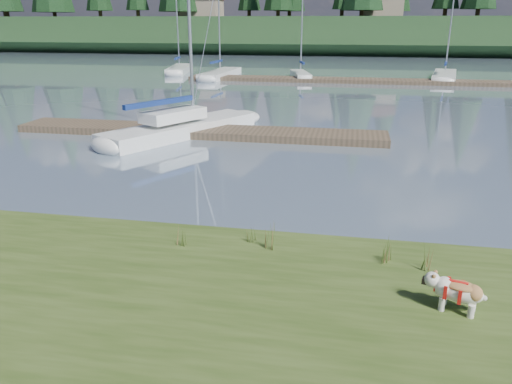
# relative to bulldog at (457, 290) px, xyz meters

# --- Properties ---
(ground) EXTENTS (200.00, 200.00, 0.00)m
(ground) POSITION_rel_bulldog_xyz_m (-4.23, 34.05, -0.70)
(ground) COLOR gray
(ground) RESTS_ON ground
(bank) EXTENTS (60.00, 9.00, 0.35)m
(bank) POSITION_rel_bulldog_xyz_m (-4.23, -1.95, -0.53)
(bank) COLOR #3C4F1E
(bank) RESTS_ON ground
(ridge) EXTENTS (200.00, 20.00, 5.00)m
(ridge) POSITION_rel_bulldog_xyz_m (-4.23, 77.05, 1.80)
(ridge) COLOR #1A3218
(ridge) RESTS_ON ground
(bulldog) EXTENTS (0.95, 0.56, 0.56)m
(bulldog) POSITION_rel_bulldog_xyz_m (0.00, 0.00, 0.00)
(bulldog) COLOR silver
(bulldog) RESTS_ON bank
(sailboat_main) EXTENTS (5.67, 8.35, 12.42)m
(sailboat_main) POSITION_rel_bulldog_xyz_m (-8.56, 13.31, -0.28)
(sailboat_main) COLOR white
(sailboat_main) RESTS_ON ground
(dock_near) EXTENTS (16.00, 2.00, 0.30)m
(dock_near) POSITION_rel_bulldog_xyz_m (-8.23, 13.05, -0.55)
(dock_near) COLOR #4C3D2C
(dock_near) RESTS_ON ground
(dock_far) EXTENTS (26.00, 2.20, 0.30)m
(dock_far) POSITION_rel_bulldog_xyz_m (-2.23, 34.05, -0.55)
(dock_far) COLOR #4C3D2C
(dock_far) RESTS_ON ground
(sailboat_bg_0) EXTENTS (3.09, 8.30, 11.79)m
(sailboat_bg_0) POSITION_rel_bulldog_xyz_m (-18.28, 39.92, -0.38)
(sailboat_bg_0) COLOR white
(sailboat_bg_0) RESTS_ON ground
(sailboat_bg_1) EXTENTS (2.12, 8.67, 12.75)m
(sailboat_bg_1) POSITION_rel_bulldog_xyz_m (-13.18, 36.50, -0.37)
(sailboat_bg_1) COLOR white
(sailboat_bg_1) RESTS_ON ground
(sailboat_bg_2) EXTENTS (2.54, 5.97, 9.05)m
(sailboat_bg_2) POSITION_rel_bulldog_xyz_m (-6.35, 36.34, -0.37)
(sailboat_bg_2) COLOR white
(sailboat_bg_2) RESTS_ON ground
(sailboat_bg_3) EXTENTS (3.27, 8.96, 12.83)m
(sailboat_bg_3) POSITION_rel_bulldog_xyz_m (5.84, 38.33, -0.38)
(sailboat_bg_3) COLOR white
(sailboat_bg_3) RESTS_ON ground
(weed_0) EXTENTS (0.17, 0.14, 0.61)m
(weed_0) POSITION_rel_bulldog_xyz_m (-3.23, 1.65, -0.10)
(weed_0) COLOR #475B23
(weed_0) RESTS_ON bank
(weed_1) EXTENTS (0.17, 0.14, 0.41)m
(weed_1) POSITION_rel_bulldog_xyz_m (-3.69, 1.93, -0.18)
(weed_1) COLOR #475B23
(weed_1) RESTS_ON bank
(weed_2) EXTENTS (0.17, 0.14, 0.63)m
(weed_2) POSITION_rel_bulldog_xyz_m (-0.95, 1.53, -0.09)
(weed_2) COLOR #475B23
(weed_2) RESTS_ON bank
(weed_3) EXTENTS (0.17, 0.14, 0.47)m
(weed_3) POSITION_rel_bulldog_xyz_m (-5.01, 1.43, -0.15)
(weed_3) COLOR #475B23
(weed_3) RESTS_ON bank
(weed_4) EXTENTS (0.17, 0.14, 0.41)m
(weed_4) POSITION_rel_bulldog_xyz_m (-0.99, 1.45, -0.18)
(weed_4) COLOR #475B23
(weed_4) RESTS_ON bank
(weed_5) EXTENTS (0.17, 0.14, 0.55)m
(weed_5) POSITION_rel_bulldog_xyz_m (-0.23, 1.35, -0.12)
(weed_5) COLOR #475B23
(weed_5) RESTS_ON bank
(mud_lip) EXTENTS (60.00, 0.50, 0.14)m
(mud_lip) POSITION_rel_bulldog_xyz_m (-4.23, 2.45, -0.63)
(mud_lip) COLOR #33281C
(mud_lip) RESTS_ON ground
(house_0) EXTENTS (6.30, 5.30, 4.65)m
(house_0) POSITION_rel_bulldog_xyz_m (-26.23, 74.05, 6.61)
(house_0) COLOR gray
(house_0) RESTS_ON ridge
(house_1) EXTENTS (6.30, 5.30, 4.65)m
(house_1) POSITION_rel_bulldog_xyz_m (1.77, 75.05, 6.61)
(house_1) COLOR gray
(house_1) RESTS_ON ridge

